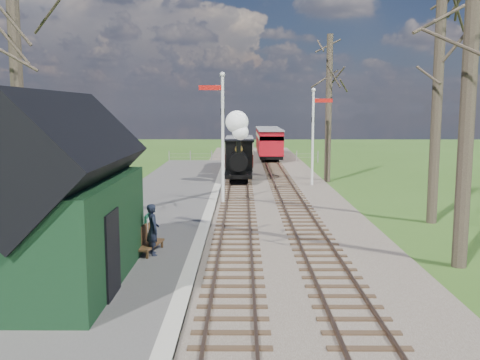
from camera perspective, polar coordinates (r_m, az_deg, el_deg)
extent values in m
ellipsoid|color=#385B23|center=(75.99, -19.29, -7.52)|extent=(57.60, 36.00, 16.20)
ellipsoid|color=#385B23|center=(78.01, 7.56, -9.26)|extent=(70.40, 44.00, 19.80)
ellipsoid|color=#385B23|center=(82.17, -5.52, -7.16)|extent=(64.00, 40.00, 18.00)
cube|color=brown|center=(31.37, 2.23, -0.61)|extent=(8.00, 60.00, 0.10)
cube|color=brown|center=(31.35, -1.06, -0.44)|extent=(0.07, 60.00, 0.12)
cube|color=brown|center=(31.34, 0.77, -0.44)|extent=(0.07, 60.00, 0.12)
cube|color=#38281C|center=(31.35, -0.14, -0.52)|extent=(1.60, 60.00, 0.09)
cube|color=brown|center=(31.39, 3.69, -0.44)|extent=(0.07, 60.00, 0.12)
cube|color=brown|center=(31.47, 5.51, -0.44)|extent=(0.07, 60.00, 0.12)
cube|color=#38281C|center=(31.43, 4.60, -0.53)|extent=(1.60, 60.00, 0.09)
cube|color=#474442|center=(23.75, -8.78, -3.24)|extent=(5.00, 44.00, 0.20)
cube|color=#B2AD9E|center=(23.50, -3.22, -3.27)|extent=(0.40, 44.00, 0.21)
cube|color=black|center=(14.13, -18.52, -5.22)|extent=(3.00, 6.00, 2.60)
cube|color=black|center=(13.85, -18.84, 2.27)|extent=(3.25, 6.30, 3.25)
cube|color=black|center=(12.84, -13.41, -7.68)|extent=(0.06, 1.20, 2.00)
cylinder|color=silver|center=(25.09, -1.85, 4.10)|extent=(0.14, 0.14, 6.00)
sphere|color=silver|center=(25.09, -1.88, 11.18)|extent=(0.24, 0.24, 0.24)
cube|color=#B7140F|center=(25.09, -3.15, 9.81)|extent=(1.10, 0.08, 0.22)
cube|color=black|center=(25.04, -1.86, 7.30)|extent=(0.18, 0.06, 0.30)
cylinder|color=silver|center=(31.34, 7.76, 4.28)|extent=(0.14, 0.14, 5.50)
sphere|color=silver|center=(31.31, 7.86, 9.50)|extent=(0.24, 0.24, 0.24)
cube|color=#B7140F|center=(31.37, 8.84, 8.38)|extent=(1.10, 0.08, 0.22)
cube|color=black|center=(31.30, 7.80, 6.39)|extent=(0.18, 0.06, 0.30)
cylinder|color=#382D23|center=(19.56, -22.72, 9.85)|extent=(0.41, 0.41, 11.00)
cylinder|color=#382D23|center=(16.35, 23.38, 12.12)|extent=(0.42, 0.42, 12.00)
cylinder|color=#382D23|center=(22.35, 20.30, 8.33)|extent=(0.40, 0.40, 10.00)
cylinder|color=#382D23|center=(33.44, 9.43, 7.46)|extent=(0.39, 0.39, 9.00)
cube|color=slate|center=(45.19, 0.37, 2.82)|extent=(12.60, 0.02, 0.01)
cube|color=slate|center=(45.21, 0.37, 2.44)|extent=(12.60, 0.02, 0.02)
cylinder|color=slate|center=(45.21, 0.37, 2.51)|extent=(0.08, 0.08, 1.00)
cube|color=black|center=(32.60, -0.13, 0.73)|extent=(1.60, 3.76, 0.24)
cylinder|color=black|center=(31.95, -0.13, 2.12)|extent=(1.04, 2.45, 1.04)
cube|color=black|center=(33.63, -0.11, 2.55)|extent=(1.69, 1.51, 1.88)
cylinder|color=black|center=(30.94, -0.15, 3.51)|extent=(0.26, 0.26, 0.75)
sphere|color=#C18638|center=(32.17, -0.13, 3.33)|extent=(0.49, 0.49, 0.49)
sphere|color=white|center=(30.89, 0.04, 5.16)|extent=(0.94, 0.94, 0.94)
sphere|color=white|center=(30.96, -0.33, 6.21)|extent=(1.32, 1.32, 1.32)
cylinder|color=black|center=(31.50, -1.05, 0.26)|extent=(0.09, 0.60, 0.60)
cylinder|color=black|center=(31.50, 0.77, 0.26)|extent=(0.09, 0.60, 0.60)
cube|color=black|center=(38.57, -0.06, 1.66)|extent=(1.79, 6.59, 0.28)
cube|color=#511912|center=(38.52, -0.06, 2.50)|extent=(1.88, 6.59, 0.85)
cube|color=beige|center=(38.45, -0.06, 3.76)|extent=(1.88, 6.59, 0.85)
cube|color=slate|center=(38.42, -0.06, 4.46)|extent=(1.98, 6.78, 0.11)
cube|color=black|center=(46.24, 3.22, 2.67)|extent=(1.91, 5.03, 0.30)
cube|color=#9F0D17|center=(46.19, 3.23, 3.42)|extent=(2.01, 5.03, 0.90)
cube|color=beige|center=(46.13, 3.24, 4.54)|extent=(2.01, 5.03, 0.90)
cube|color=slate|center=(46.11, 3.24, 5.16)|extent=(2.11, 5.23, 0.12)
cube|color=black|center=(51.71, 2.91, 3.20)|extent=(1.91, 5.03, 0.30)
cube|color=#9F0D17|center=(51.67, 2.92, 3.87)|extent=(2.01, 5.03, 0.90)
cube|color=beige|center=(51.62, 2.92, 4.87)|extent=(2.01, 5.03, 0.90)
cube|color=slate|center=(51.59, 2.93, 5.43)|extent=(2.11, 5.23, 0.12)
cube|color=#0F472D|center=(17.09, -9.78, -5.37)|extent=(0.10, 0.73, 1.07)
cube|color=silver|center=(17.08, -9.62, -5.37)|extent=(0.04, 0.63, 0.87)
cube|color=#472F19|center=(16.55, -9.60, -6.83)|extent=(0.70, 1.53, 0.06)
cube|color=#472F19|center=(16.55, -10.23, -5.83)|extent=(0.34, 1.46, 0.63)
cube|color=#472F19|center=(15.96, -9.41, -7.88)|extent=(0.06, 0.06, 0.21)
cube|color=#472F19|center=(17.22, -9.75, -6.74)|extent=(0.06, 0.06, 0.21)
imported|color=black|center=(16.18, -9.28, -5.23)|extent=(0.54, 0.65, 1.54)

